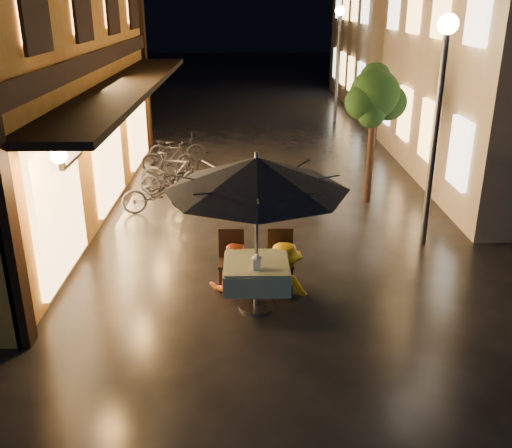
{
  "coord_description": "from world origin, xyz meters",
  "views": [
    {
      "loc": [
        -0.4,
        -8.15,
        4.44
      ],
      "look_at": [
        -0.28,
        0.18,
        1.15
      ],
      "focal_mm": 40.0,
      "sensor_mm": 36.0,
      "label": 1
    }
  ],
  "objects_px": {
    "patio_umbrella": "(257,174)",
    "person_orange": "(233,245)",
    "person_yellow": "(284,245)",
    "bicycle_0": "(158,193)",
    "cafe_table": "(257,273)",
    "streetlamp_near": "(440,92)",
    "table_lantern": "(257,261)"
  },
  "relations": [
    {
      "from": "patio_umbrella",
      "to": "person_yellow",
      "type": "xyz_separation_m",
      "value": [
        0.45,
        0.57,
        -1.34
      ]
    },
    {
      "from": "cafe_table",
      "to": "table_lantern",
      "type": "relative_size",
      "value": 3.96
    },
    {
      "from": "table_lantern",
      "to": "person_yellow",
      "type": "xyz_separation_m",
      "value": [
        0.45,
        0.82,
        -0.11
      ]
    },
    {
      "from": "person_orange",
      "to": "bicycle_0",
      "type": "xyz_separation_m",
      "value": [
        -1.74,
        3.72,
        -0.37
      ]
    },
    {
      "from": "table_lantern",
      "to": "bicycle_0",
      "type": "distance_m",
      "value": 5.06
    },
    {
      "from": "cafe_table",
      "to": "patio_umbrella",
      "type": "distance_m",
      "value": 1.56
    },
    {
      "from": "bicycle_0",
      "to": "person_yellow",
      "type": "bearing_deg",
      "value": -160.57
    },
    {
      "from": "streetlamp_near",
      "to": "person_orange",
      "type": "bearing_deg",
      "value": -153.43
    },
    {
      "from": "cafe_table",
      "to": "patio_umbrella",
      "type": "bearing_deg",
      "value": -90.0
    },
    {
      "from": "person_orange",
      "to": "person_yellow",
      "type": "relative_size",
      "value": 0.99
    },
    {
      "from": "patio_umbrella",
      "to": "person_orange",
      "type": "height_order",
      "value": "patio_umbrella"
    },
    {
      "from": "cafe_table",
      "to": "person_orange",
      "type": "distance_m",
      "value": 0.74
    },
    {
      "from": "person_orange",
      "to": "patio_umbrella",
      "type": "bearing_deg",
      "value": 119.9
    },
    {
      "from": "streetlamp_near",
      "to": "bicycle_0",
      "type": "bearing_deg",
      "value": 160.65
    },
    {
      "from": "patio_umbrella",
      "to": "person_yellow",
      "type": "height_order",
      "value": "patio_umbrella"
    },
    {
      "from": "streetlamp_near",
      "to": "patio_umbrella",
      "type": "relative_size",
      "value": 1.57
    },
    {
      "from": "person_yellow",
      "to": "bicycle_0",
      "type": "distance_m",
      "value": 4.56
    },
    {
      "from": "patio_umbrella",
      "to": "person_orange",
      "type": "relative_size",
      "value": 1.68
    },
    {
      "from": "patio_umbrella",
      "to": "person_orange",
      "type": "distance_m",
      "value": 1.52
    },
    {
      "from": "person_yellow",
      "to": "table_lantern",
      "type": "bearing_deg",
      "value": 80.96
    },
    {
      "from": "patio_umbrella",
      "to": "streetlamp_near",
      "type": "bearing_deg",
      "value": 36.48
    },
    {
      "from": "table_lantern",
      "to": "person_orange",
      "type": "distance_m",
      "value": 0.94
    },
    {
      "from": "table_lantern",
      "to": "person_orange",
      "type": "height_order",
      "value": "person_orange"
    },
    {
      "from": "person_yellow",
      "to": "streetlamp_near",
      "type": "bearing_deg",
      "value": -126.77
    },
    {
      "from": "table_lantern",
      "to": "person_yellow",
      "type": "height_order",
      "value": "person_yellow"
    },
    {
      "from": "streetlamp_near",
      "to": "bicycle_0",
      "type": "relative_size",
      "value": 2.58
    },
    {
      "from": "streetlamp_near",
      "to": "patio_umbrella",
      "type": "height_order",
      "value": "streetlamp_near"
    },
    {
      "from": "streetlamp_near",
      "to": "table_lantern",
      "type": "xyz_separation_m",
      "value": [
        -3.28,
        -2.68,
        -2.0
      ]
    },
    {
      "from": "patio_umbrella",
      "to": "table_lantern",
      "type": "xyz_separation_m",
      "value": [
        -0.0,
        -0.25,
        -1.23
      ]
    },
    {
      "from": "table_lantern",
      "to": "person_orange",
      "type": "bearing_deg",
      "value": 113.81
    },
    {
      "from": "person_yellow",
      "to": "bicycle_0",
      "type": "bearing_deg",
      "value": -35.74
    },
    {
      "from": "person_yellow",
      "to": "bicycle_0",
      "type": "xyz_separation_m",
      "value": [
        -2.57,
        3.75,
        -0.38
      ]
    }
  ]
}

